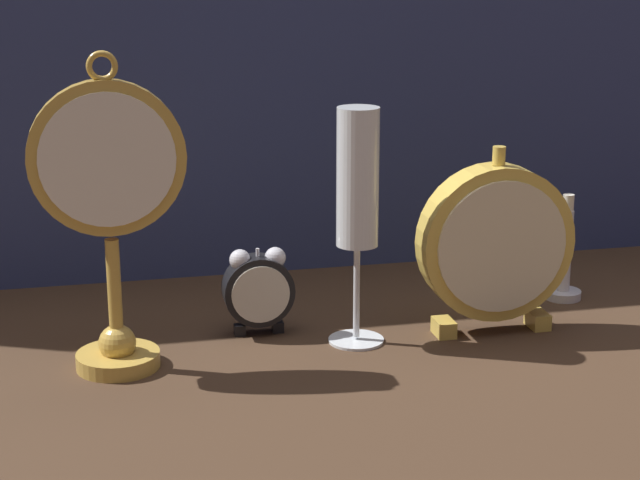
{
  "coord_description": "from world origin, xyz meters",
  "views": [
    {
      "loc": [
        -0.25,
        -1.0,
        0.42
      ],
      "look_at": [
        0.0,
        0.08,
        0.11
      ],
      "focal_mm": 60.0,
      "sensor_mm": 36.0,
      "label": 1
    }
  ],
  "objects_px": {
    "mantel_clock_silver": "(495,244)",
    "brass_candlestick": "(564,266)",
    "alarm_clock_twin_bell": "(258,287)",
    "champagne_flute": "(358,194)",
    "pocket_watch_on_stand": "(110,213)"
  },
  "relations": [
    {
      "from": "pocket_watch_on_stand",
      "to": "champagne_flute",
      "type": "xyz_separation_m",
      "value": [
        0.25,
        0.02,
        0.0
      ]
    },
    {
      "from": "alarm_clock_twin_bell",
      "to": "champagne_flute",
      "type": "distance_m",
      "value": 0.16
    },
    {
      "from": "mantel_clock_silver",
      "to": "brass_candlestick",
      "type": "distance_m",
      "value": 0.17
    },
    {
      "from": "alarm_clock_twin_bell",
      "to": "mantel_clock_silver",
      "type": "height_order",
      "value": "mantel_clock_silver"
    },
    {
      "from": "pocket_watch_on_stand",
      "to": "brass_candlestick",
      "type": "distance_m",
      "value": 0.56
    },
    {
      "from": "alarm_clock_twin_bell",
      "to": "pocket_watch_on_stand",
      "type": "bearing_deg",
      "value": -158.07
    },
    {
      "from": "mantel_clock_silver",
      "to": "brass_candlestick",
      "type": "bearing_deg",
      "value": 34.93
    },
    {
      "from": "pocket_watch_on_stand",
      "to": "mantel_clock_silver",
      "type": "relative_size",
      "value": 1.53
    },
    {
      "from": "alarm_clock_twin_bell",
      "to": "brass_candlestick",
      "type": "relative_size",
      "value": 0.76
    },
    {
      "from": "pocket_watch_on_stand",
      "to": "brass_candlestick",
      "type": "relative_size",
      "value": 2.47
    },
    {
      "from": "champagne_flute",
      "to": "brass_candlestick",
      "type": "relative_size",
      "value": 1.97
    },
    {
      "from": "brass_candlestick",
      "to": "pocket_watch_on_stand",
      "type": "bearing_deg",
      "value": -169.43
    },
    {
      "from": "alarm_clock_twin_bell",
      "to": "champagne_flute",
      "type": "bearing_deg",
      "value": -25.24
    },
    {
      "from": "alarm_clock_twin_bell",
      "to": "brass_candlestick",
      "type": "distance_m",
      "value": 0.38
    },
    {
      "from": "brass_candlestick",
      "to": "mantel_clock_silver",
      "type": "bearing_deg",
      "value": -145.07
    }
  ]
}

